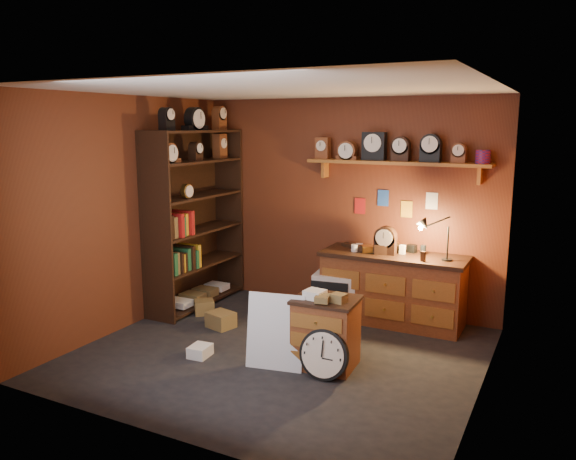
# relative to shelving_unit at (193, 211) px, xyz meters

# --- Properties ---
(floor) EXTENTS (4.00, 4.00, 0.00)m
(floor) POSITION_rel_shelving_unit_xyz_m (1.79, -0.98, -1.25)
(floor) COLOR black
(floor) RESTS_ON ground
(room_shell) EXTENTS (4.02, 3.62, 2.71)m
(room_shell) POSITION_rel_shelving_unit_xyz_m (1.84, -0.87, 0.47)
(room_shell) COLOR maroon
(room_shell) RESTS_ON ground
(shelving_unit) EXTENTS (0.47, 1.60, 2.58)m
(shelving_unit) POSITION_rel_shelving_unit_xyz_m (0.00, 0.00, 0.00)
(shelving_unit) COLOR black
(shelving_unit) RESTS_ON ground
(workbench) EXTENTS (1.72, 0.66, 1.36)m
(workbench) POSITION_rel_shelving_unit_xyz_m (2.55, 0.49, -0.78)
(workbench) COLOR brown
(workbench) RESTS_ON ground
(low_cabinet) EXTENTS (0.65, 0.56, 0.79)m
(low_cabinet) POSITION_rel_shelving_unit_xyz_m (2.34, -1.03, -0.87)
(low_cabinet) COLOR brown
(low_cabinet) RESTS_ON ground
(big_round_clock) EXTENTS (0.49, 0.16, 0.49)m
(big_round_clock) POSITION_rel_shelving_unit_xyz_m (2.43, -1.30, -1.01)
(big_round_clock) COLOR black
(big_round_clock) RESTS_ON ground
(white_panel) EXTENTS (0.59, 0.26, 0.76)m
(white_panel) POSITION_rel_shelving_unit_xyz_m (1.91, -1.29, -1.25)
(white_panel) COLOR silver
(white_panel) RESTS_ON ground
(mini_fridge) EXTENTS (0.61, 0.63, 0.56)m
(mini_fridge) POSITION_rel_shelving_unit_xyz_m (1.88, 0.41, -0.97)
(mini_fridge) COLOR silver
(mini_fridge) RESTS_ON ground
(floor_box_a) EXTENTS (0.35, 0.32, 0.18)m
(floor_box_a) POSITION_rel_shelving_unit_xyz_m (0.80, -0.60, -1.16)
(floor_box_a) COLOR brown
(floor_box_a) RESTS_ON ground
(floor_box_b) EXTENTS (0.21, 0.25, 0.12)m
(floor_box_b) POSITION_rel_shelving_unit_xyz_m (1.09, -1.41, -1.20)
(floor_box_b) COLOR white
(floor_box_b) RESTS_ON ground
(floor_box_c) EXTENTS (0.31, 0.31, 0.18)m
(floor_box_c) POSITION_rel_shelving_unit_xyz_m (0.35, -0.30, -1.16)
(floor_box_c) COLOR brown
(floor_box_c) RESTS_ON ground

